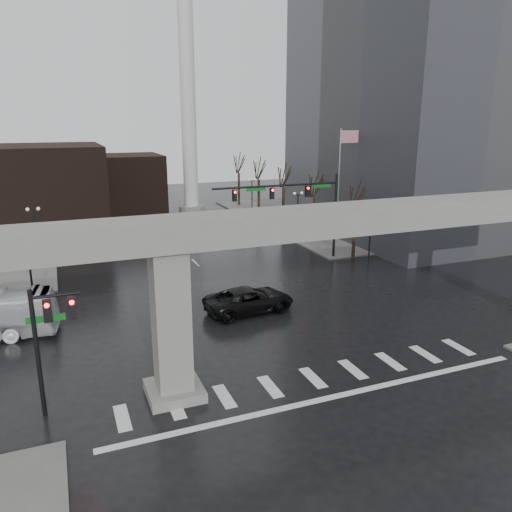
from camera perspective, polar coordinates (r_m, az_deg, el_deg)
name	(u,v)px	position (r m, az deg, el deg)	size (l,w,h in m)	color
ground	(304,369)	(27.40, 5.50, -12.74)	(160.00, 160.00, 0.00)	black
sidewalk_ne	(353,216)	(69.62, 11.04, 4.51)	(28.00, 36.00, 0.15)	slate
elevated_guideway	(330,242)	(25.51, 8.42, 1.61)	(48.00, 2.60, 8.70)	gray
office_tower	(429,42)	(62.09, 19.15, 22.12)	(22.00, 26.00, 42.00)	slate
building_far_left	(32,189)	(63.90, -24.27, 6.96)	(16.00, 14.00, 10.00)	black
building_far_mid	(126,183)	(74.48, -14.66, 8.05)	(10.00, 10.00, 8.00)	black
smokestack	(189,115)	(69.55, -7.72, 15.65)	(3.60, 3.60, 30.00)	silver
signal_mast_arm	(299,200)	(45.56, 4.95, 6.43)	(12.12, 0.43, 8.00)	black
signal_left_pole	(48,330)	(23.59, -22.63, -7.80)	(2.30, 0.30, 6.00)	black
flagpole_assembly	(342,174)	(51.16, 9.76, 9.17)	(2.06, 0.12, 12.00)	silver
lamp_right_0	(370,232)	(44.22, 12.92, 2.71)	(1.22, 0.32, 5.11)	black
lamp_right_1	(298,206)	(56.05, 4.80, 5.68)	(1.22, 0.32, 5.11)	black
lamp_right_2	(252,190)	(68.70, -0.46, 7.52)	(1.22, 0.32, 5.11)	black
lamp_left_0	(29,265)	(36.65, -24.47, -0.90)	(1.22, 0.32, 5.11)	black
lamp_left_1	(35,225)	(50.29, -23.96, 3.28)	(1.22, 0.32, 5.11)	black
lamp_left_2	(38,202)	(64.09, -23.67, 5.66)	(1.22, 0.32, 5.11)	black
tree_right_0	(355,229)	(48.18, 11.19, 3.00)	(1.09, 1.58, 7.50)	black
tree_right_1	(314,214)	(54.90, 6.68, 4.76)	(1.09, 1.61, 7.67)	black
tree_right_2	(283,203)	(61.92, 3.15, 6.11)	(1.10, 1.63, 7.85)	black
tree_right_3	(259,193)	(69.16, 0.34, 7.16)	(1.11, 1.66, 8.02)	black
tree_right_4	(239,186)	(76.55, -1.95, 8.00)	(1.12, 1.69, 8.19)	black
pickup_truck	(249,300)	(34.43, -0.76, -5.03)	(2.88, 6.25, 1.74)	black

